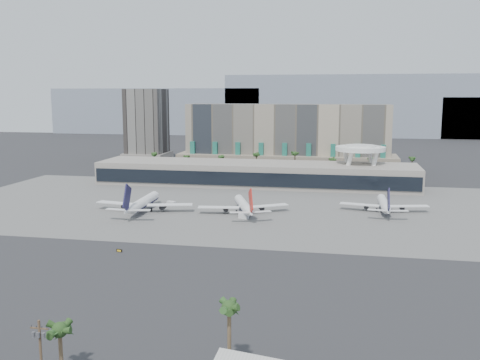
% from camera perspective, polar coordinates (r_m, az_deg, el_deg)
% --- Properties ---
extents(ground, '(900.00, 900.00, 0.00)m').
position_cam_1_polar(ground, '(183.04, -3.99, -6.20)').
color(ground, '#232326').
rests_on(ground, ground).
extents(apron_pad, '(260.00, 130.00, 0.06)m').
position_cam_1_polar(apron_pad, '(235.11, -0.54, -2.71)').
color(apron_pad, '#5B5B59').
rests_on(apron_pad, ground).
extents(mountain_ridge, '(680.00, 60.00, 70.00)m').
position_cam_1_polar(mountain_ridge, '(641.00, 9.40, 7.38)').
color(mountain_ridge, gray).
rests_on(mountain_ridge, ground).
extents(hotel, '(140.00, 30.00, 42.00)m').
position_cam_1_polar(hotel, '(348.18, 4.99, 3.92)').
color(hotel, tan).
rests_on(hotel, ground).
extents(office_tower, '(30.00, 30.00, 52.00)m').
position_cam_1_polar(office_tower, '(397.15, -9.90, 5.35)').
color(office_tower, black).
rests_on(office_tower, ground).
extents(terminal, '(170.00, 32.50, 14.50)m').
position_cam_1_polar(terminal, '(287.11, 1.63, 0.77)').
color(terminal, '#A49A90').
rests_on(terminal, ground).
extents(saucer_structure, '(26.00, 26.00, 21.89)m').
position_cam_1_polar(saucer_structure, '(288.19, 12.72, 2.97)').
color(saucer_structure, white).
rests_on(saucer_structure, ground).
extents(palm_row, '(157.80, 2.80, 13.10)m').
position_cam_1_polar(palm_row, '(320.11, 3.89, 2.34)').
color(palm_row, brown).
rests_on(palm_row, ground).
extents(utility_pole, '(3.20, 0.85, 12.00)m').
position_cam_1_polar(utility_pole, '(97.58, -20.54, -16.47)').
color(utility_pole, '#4C3826').
rests_on(utility_pole, ground).
extents(airliner_left, '(41.70, 42.96, 14.82)m').
position_cam_1_polar(airliner_left, '(225.70, -10.32, -2.41)').
color(airliner_left, white).
rests_on(airliner_left, ground).
extents(airliner_centre, '(36.21, 37.42, 13.46)m').
position_cam_1_polar(airliner_centre, '(218.48, 0.43, -2.73)').
color(airliner_centre, white).
rests_on(airliner_centre, ground).
extents(airliner_right, '(36.47, 37.53, 12.96)m').
position_cam_1_polar(airliner_right, '(229.34, 15.14, -2.51)').
color(airliner_right, white).
rests_on(airliner_right, ground).
extents(service_vehicle_a, '(4.29, 3.09, 1.90)m').
position_cam_1_polar(service_vehicle_a, '(236.61, -7.34, -2.49)').
color(service_vehicle_a, silver).
rests_on(service_vehicle_a, ground).
extents(service_vehicle_b, '(4.34, 3.45, 1.96)m').
position_cam_1_polar(service_vehicle_b, '(210.42, 0.40, -3.87)').
color(service_vehicle_b, silver).
rests_on(service_vehicle_b, ground).
extents(taxiway_sign, '(2.02, 0.70, 0.91)m').
position_cam_1_polar(taxiway_sign, '(171.04, -12.76, -7.36)').
color(taxiway_sign, black).
rests_on(taxiway_sign, ground).
extents(near_palm_a, '(6.00, 6.00, 9.57)m').
position_cam_1_polar(near_palm_a, '(101.23, -18.65, -15.63)').
color(near_palm_a, brown).
rests_on(near_palm_a, ground).
extents(near_palm_b, '(6.00, 6.00, 13.00)m').
position_cam_1_polar(near_palm_b, '(96.13, -1.16, -14.30)').
color(near_palm_b, brown).
rests_on(near_palm_b, ground).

